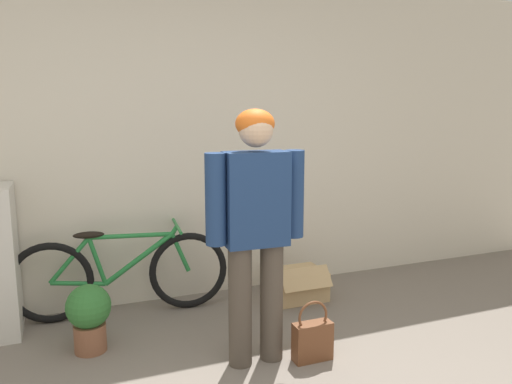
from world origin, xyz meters
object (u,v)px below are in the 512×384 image
(person, at_px, (256,219))
(bicycle, at_px, (122,274))
(handbag, at_px, (313,339))
(cardboard_box, at_px, (297,284))
(potted_plant, at_px, (89,314))

(person, relative_size, bicycle, 0.97)
(handbag, xyz_separation_m, cardboard_box, (0.36, 0.95, -0.02))
(person, relative_size, potted_plant, 3.48)
(person, distance_m, handbag, 0.84)
(bicycle, distance_m, potted_plant, 0.58)
(person, bearing_deg, potted_plant, 153.97)
(handbag, bearing_deg, cardboard_box, 69.33)
(cardboard_box, height_order, potted_plant, potted_plant)
(person, distance_m, bicycle, 1.36)
(potted_plant, bearing_deg, bicycle, 62.20)
(potted_plant, bearing_deg, handbag, -26.26)
(bicycle, bearing_deg, potted_plant, -112.34)
(handbag, distance_m, potted_plant, 1.43)
(bicycle, relative_size, potted_plant, 3.60)
(bicycle, xyz_separation_m, potted_plant, (-0.27, -0.51, -0.07))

